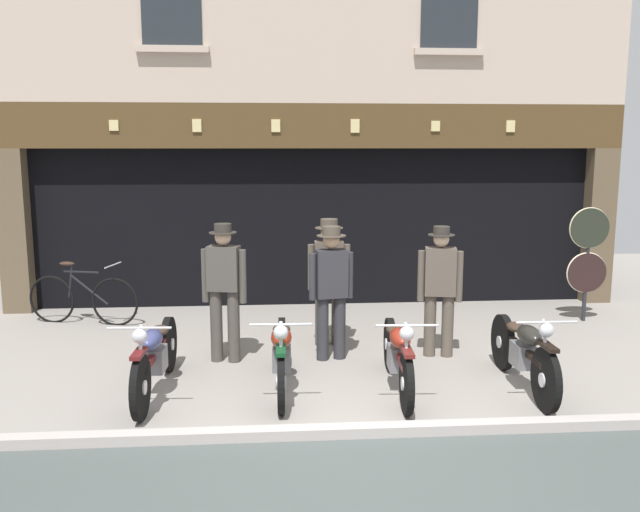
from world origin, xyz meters
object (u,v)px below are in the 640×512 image
object	(u,v)px
salesman_right	(440,285)
leaning_bicycle	(83,298)
salesman_left	(224,286)
assistant_far_right	(331,286)
motorcycle_center_right	(524,351)
tyre_sign_pole	(588,252)
advert_board_far	(84,206)
advert_board_near	(162,205)
motorcycle_center	(398,353)
motorcycle_left	(155,355)
motorcycle_center_left	(282,353)
shopkeeper_center	(329,275)

from	to	relation	value
salesman_right	leaning_bicycle	world-z (taller)	salesman_right
salesman_left	assistant_far_right	xyz separation A→B (m)	(1.31, -0.01, -0.02)
motorcycle_center_right	tyre_sign_pole	bearing A→B (deg)	-125.30
tyre_sign_pole	advert_board_far	xyz separation A→B (m)	(-7.77, 1.51, 0.62)
motorcycle_center_right	assistant_far_right	world-z (taller)	assistant_far_right
salesman_left	advert_board_near	distance (m)	3.34
tyre_sign_pole	motorcycle_center	bearing A→B (deg)	-141.71
motorcycle_left	advert_board_far	world-z (taller)	advert_board_far
motorcycle_left	advert_board_near	xyz separation A→B (m)	(-0.50, 4.08, 1.25)
motorcycle_left	motorcycle_center_left	distance (m)	1.35
tyre_sign_pole	leaning_bicycle	world-z (taller)	tyre_sign_pole
motorcycle_left	leaning_bicycle	size ratio (longest dim) A/B	1.22
shopkeeper_center	leaning_bicycle	world-z (taller)	shopkeeper_center
assistant_far_right	motorcycle_left	bearing A→B (deg)	17.43
shopkeeper_center	advert_board_near	size ratio (longest dim) A/B	1.63
motorcycle_center_right	shopkeeper_center	xyz separation A→B (m)	(-1.97, 1.82, 0.52)
assistant_far_right	leaning_bicycle	world-z (taller)	assistant_far_right
tyre_sign_pole	advert_board_far	bearing A→B (deg)	169.01
shopkeeper_center	salesman_right	world-z (taller)	shopkeeper_center
shopkeeper_center	assistant_far_right	xyz separation A→B (m)	(-0.03, -0.61, -0.02)
motorcycle_center_right	salesman_left	distance (m)	3.57
motorcycle_center_left	salesman_left	world-z (taller)	salesman_left
salesman_left	tyre_sign_pole	size ratio (longest dim) A/B	0.99
shopkeeper_center	leaning_bicycle	size ratio (longest dim) A/B	0.99
motorcycle_center_left	motorcycle_center	size ratio (longest dim) A/B	0.99
motorcycle_center_left	advert_board_near	size ratio (longest dim) A/B	1.86
motorcycle_center	shopkeeper_center	world-z (taller)	shopkeeper_center
motorcycle_center_left	assistant_far_right	distance (m)	1.32
advert_board_far	salesman_left	bearing A→B (deg)	-51.24
motorcycle_center_left	leaning_bicycle	xyz separation A→B (m)	(-2.92, 3.01, -0.03)
tyre_sign_pole	leaning_bicycle	xyz separation A→B (m)	(-7.57, 0.43, -0.68)
motorcycle_left	leaning_bicycle	xyz separation A→B (m)	(-1.56, 3.00, -0.04)
salesman_left	advert_board_near	size ratio (longest dim) A/B	1.64
motorcycle_left	motorcycle_center_left	bearing A→B (deg)	-177.55
shopkeeper_center	assistant_far_right	world-z (taller)	shopkeeper_center
shopkeeper_center	tyre_sign_pole	world-z (taller)	tyre_sign_pole
tyre_sign_pole	leaning_bicycle	distance (m)	7.62
salesman_left	leaning_bicycle	bearing A→B (deg)	-28.93
salesman_left	advert_board_far	bearing A→B (deg)	-39.07
shopkeeper_center	leaning_bicycle	bearing A→B (deg)	-17.72
advert_board_near	advert_board_far	size ratio (longest dim) A/B	1.13
salesman_left	shopkeeper_center	bearing A→B (deg)	-143.69
motorcycle_center	salesman_left	distance (m)	2.32
salesman_right	advert_board_far	world-z (taller)	advert_board_far
motorcycle_left	motorcycle_center_right	size ratio (longest dim) A/B	1.05
salesman_left	shopkeeper_center	world-z (taller)	salesman_left
motorcycle_left	advert_board_near	world-z (taller)	advert_board_near
salesman_left	advert_board_near	xyz separation A→B (m)	(-1.18, 3.04, 0.72)
motorcycle_center	motorcycle_center_right	world-z (taller)	motorcycle_center_right
motorcycle_center	shopkeeper_center	bearing A→B (deg)	-68.01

